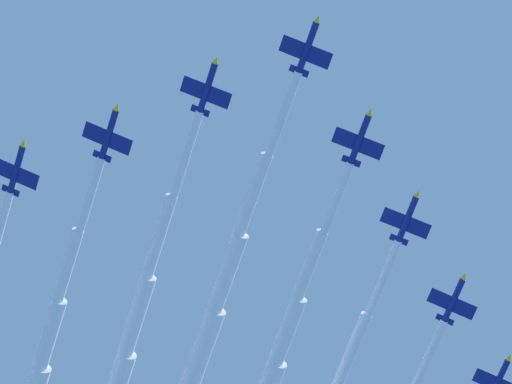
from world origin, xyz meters
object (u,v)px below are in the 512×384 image
(jet_lead, at_px, (225,281))
(jet_port_inner, at_px, (286,336))
(jet_starboard_mid, at_px, (48,340))
(jet_starboard_inner, at_px, (135,324))

(jet_lead, height_order, jet_port_inner, jet_lead)
(jet_port_inner, distance_m, jet_starboard_mid, 41.04)
(jet_lead, height_order, jet_starboard_inner, jet_starboard_inner)
(jet_port_inner, xyz_separation_m, jet_starboard_inner, (-24.47, -9.56, 1.87))
(jet_starboard_inner, bearing_deg, jet_starboard_mid, -168.86)
(jet_lead, bearing_deg, jet_port_inner, 63.74)
(jet_port_inner, relative_size, jet_starboard_mid, 0.96)
(jet_lead, distance_m, jet_starboard_inner, 18.37)
(jet_port_inner, bearing_deg, jet_starboard_inner, -158.66)
(jet_port_inner, height_order, jet_starboard_mid, jet_port_inner)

